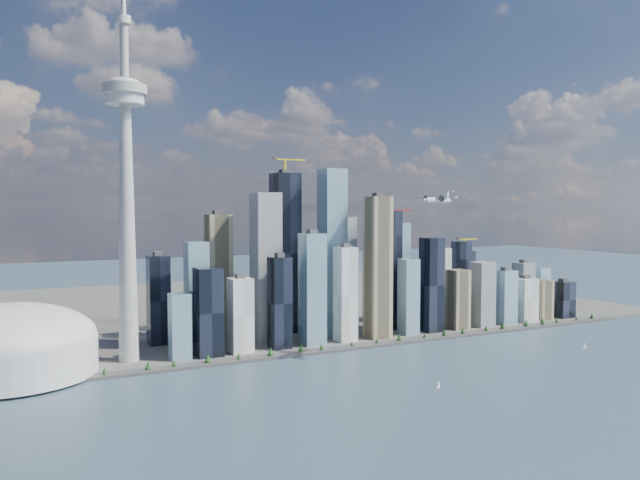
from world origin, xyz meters
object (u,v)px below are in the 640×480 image
sailboat_east (585,346)px  dome_stadium (9,345)px  sailboat_west (438,385)px  needle_tower (126,183)px  airplane (437,200)px

sailboat_east → dome_stadium: bearing=-180.0°
sailboat_west → sailboat_east: 318.17m
needle_tower → sailboat_west: needle_tower is taller
dome_stadium → sailboat_east: 772.04m
needle_tower → airplane: size_ratio=8.37×
sailboat_west → needle_tower: bearing=120.1°
airplane → sailboat_west: bearing=-147.4°
sailboat_west → sailboat_east: size_ratio=0.93×
airplane → sailboat_west: 248.02m
airplane → sailboat_east: size_ratio=6.31×
sailboat_west → sailboat_east: (311.50, 64.85, 0.22)m
sailboat_west → sailboat_east: bearing=-5.3°
airplane → sailboat_west: size_ratio=6.76×
needle_tower → sailboat_west: size_ratio=56.60×
airplane → sailboat_west: (-76.14, -105.30, -211.26)m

